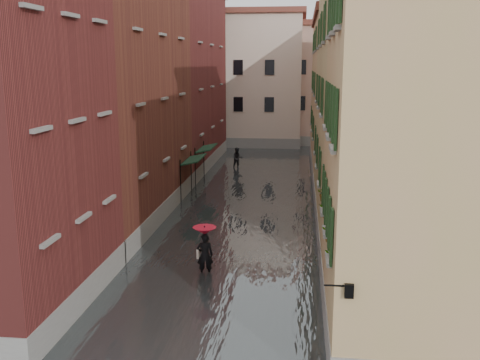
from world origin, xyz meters
The scene contains 15 objects.
ground centered at (0.00, 0.00, 0.00)m, with size 120.00×120.00×0.00m, color #5F5F62.
floodwater centered at (0.00, 13.00, 0.10)m, with size 10.00×60.00×0.20m, color #454B4C.
building_left_mid centered at (-7.00, 9.00, 6.25)m, with size 6.00×14.00×12.50m, color brown.
building_left_far centered at (-7.00, 24.00, 7.00)m, with size 6.00×16.00×14.00m, color maroon.
building_right_near centered at (7.00, -2.00, 5.75)m, with size 6.00×8.00×11.50m, color tan.
building_right_mid centered at (7.00, 9.00, 6.50)m, with size 6.00×14.00×13.00m, color tan.
building_right_far centered at (7.00, 24.00, 5.75)m, with size 6.00×16.00×11.50m, color tan.
building_end_cream centered at (-3.00, 38.00, 6.50)m, with size 12.00×9.00×13.00m, color beige.
building_end_pink centered at (6.00, 40.00, 6.00)m, with size 10.00×9.00×12.00m, color tan.
awning_near centered at (-3.48, 13.77, 2.47)m, with size 1.09×3.17×2.80m.
awning_far centered at (-3.48, 18.29, 2.47)m, with size 1.09×3.30×2.80m.
wall_lantern centered at (4.33, -6.00, 3.01)m, with size 0.71×0.22×0.35m.
window_planters centered at (4.12, -0.75, 3.51)m, with size 0.59×7.98×0.84m.
pedestrian_main centered at (-0.57, 1.57, 1.24)m, with size 0.96×0.96×2.06m.
pedestrian_far centered at (-1.90, 23.66, 0.89)m, with size 0.87×0.68×1.79m, color black.
Camera 1 is at (3.11, -18.21, 8.33)m, focal length 40.00 mm.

